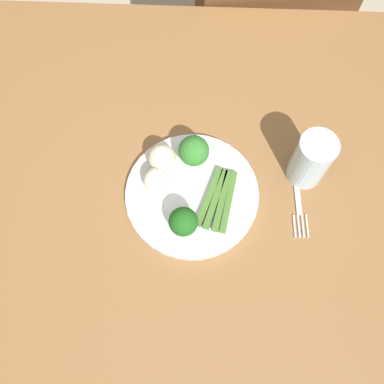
{
  "coord_description": "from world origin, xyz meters",
  "views": [
    {
      "loc": [
        -0.03,
        0.34,
        1.53
      ],
      "look_at": [
        -0.02,
        0.04,
        0.77
      ],
      "focal_mm": 40.07,
      "sensor_mm": 36.0,
      "label": 1
    }
  ],
  "objects_px": {
    "cauliflower_back_right": "(156,180)",
    "broccoli_back": "(183,222)",
    "broccoli_near_center": "(194,151)",
    "water_glass": "(311,160)",
    "chair": "(263,38)",
    "fork": "(298,198)",
    "dining_table": "(184,197)",
    "cauliflower_front_left": "(162,158)",
    "asparagus_bundle": "(219,199)",
    "plate": "(192,194)"
  },
  "relations": [
    {
      "from": "broccoli_near_center",
      "to": "cauliflower_front_left",
      "type": "height_order",
      "value": "broccoli_near_center"
    },
    {
      "from": "chair",
      "to": "asparagus_bundle",
      "type": "distance_m",
      "value": 0.7
    },
    {
      "from": "cauliflower_front_left",
      "to": "fork",
      "type": "bearing_deg",
      "value": 167.9
    },
    {
      "from": "dining_table",
      "to": "chair",
      "type": "distance_m",
      "value": 0.64
    },
    {
      "from": "dining_table",
      "to": "broccoli_back",
      "type": "relative_size",
      "value": 19.91
    },
    {
      "from": "dining_table",
      "to": "cauliflower_front_left",
      "type": "relative_size",
      "value": 24.03
    },
    {
      "from": "chair",
      "to": "broccoli_back",
      "type": "height_order",
      "value": "chair"
    },
    {
      "from": "dining_table",
      "to": "broccoli_back",
      "type": "bearing_deg",
      "value": 93.91
    },
    {
      "from": "plate",
      "to": "cauliflower_front_left",
      "type": "relative_size",
      "value": 4.75
    },
    {
      "from": "broccoli_near_center",
      "to": "chair",
      "type": "bearing_deg",
      "value": -109.14
    },
    {
      "from": "broccoli_near_center",
      "to": "cauliflower_back_right",
      "type": "height_order",
      "value": "broccoli_near_center"
    },
    {
      "from": "dining_table",
      "to": "fork",
      "type": "distance_m",
      "value": 0.25
    },
    {
      "from": "broccoli_back",
      "to": "water_glass",
      "type": "distance_m",
      "value": 0.27
    },
    {
      "from": "dining_table",
      "to": "plate",
      "type": "relative_size",
      "value": 5.06
    },
    {
      "from": "chair",
      "to": "fork",
      "type": "height_order",
      "value": "chair"
    },
    {
      "from": "fork",
      "to": "broccoli_back",
      "type": "bearing_deg",
      "value": -74.18
    },
    {
      "from": "water_glass",
      "to": "fork",
      "type": "bearing_deg",
      "value": 75.35
    },
    {
      "from": "asparagus_bundle",
      "to": "water_glass",
      "type": "height_order",
      "value": "water_glass"
    },
    {
      "from": "asparagus_bundle",
      "to": "water_glass",
      "type": "relative_size",
      "value": 1.09
    },
    {
      "from": "cauliflower_back_right",
      "to": "cauliflower_front_left",
      "type": "distance_m",
      "value": 0.05
    },
    {
      "from": "broccoli_near_center",
      "to": "water_glass",
      "type": "bearing_deg",
      "value": 177.04
    },
    {
      "from": "broccoli_back",
      "to": "cauliflower_back_right",
      "type": "height_order",
      "value": "broccoli_back"
    },
    {
      "from": "plate",
      "to": "asparagus_bundle",
      "type": "bearing_deg",
      "value": 165.47
    },
    {
      "from": "water_glass",
      "to": "asparagus_bundle",
      "type": "bearing_deg",
      "value": 22.76
    },
    {
      "from": "cauliflower_front_left",
      "to": "fork",
      "type": "height_order",
      "value": "cauliflower_front_left"
    },
    {
      "from": "cauliflower_back_right",
      "to": "broccoli_back",
      "type": "bearing_deg",
      "value": 123.61
    },
    {
      "from": "fork",
      "to": "cauliflower_back_right",
      "type": "bearing_deg",
      "value": -94.91
    },
    {
      "from": "broccoli_back",
      "to": "dining_table",
      "type": "bearing_deg",
      "value": -86.09
    },
    {
      "from": "asparagus_bundle",
      "to": "broccoli_near_center",
      "type": "xyz_separation_m",
      "value": [
        0.05,
        -0.08,
        0.04
      ]
    },
    {
      "from": "chair",
      "to": "water_glass",
      "type": "bearing_deg",
      "value": 88.68
    },
    {
      "from": "chair",
      "to": "plate",
      "type": "bearing_deg",
      "value": 68.56
    },
    {
      "from": "plate",
      "to": "chair",
      "type": "bearing_deg",
      "value": -107.19
    },
    {
      "from": "cauliflower_back_right",
      "to": "water_glass",
      "type": "xyz_separation_m",
      "value": [
        -0.29,
        -0.04,
        0.02
      ]
    },
    {
      "from": "dining_table",
      "to": "cauliflower_back_right",
      "type": "relative_size",
      "value": 26.36
    },
    {
      "from": "chair",
      "to": "asparagus_bundle",
      "type": "height_order",
      "value": "chair"
    },
    {
      "from": "fork",
      "to": "cauliflower_front_left",
      "type": "bearing_deg",
      "value": -104.74
    },
    {
      "from": "chair",
      "to": "cauliflower_back_right",
      "type": "distance_m",
      "value": 0.72
    },
    {
      "from": "asparagus_bundle",
      "to": "cauliflower_front_left",
      "type": "bearing_deg",
      "value": -109.43
    },
    {
      "from": "plate",
      "to": "water_glass",
      "type": "relative_size",
      "value": 2.14
    },
    {
      "from": "broccoli_back",
      "to": "cauliflower_front_left",
      "type": "distance_m",
      "value": 0.14
    },
    {
      "from": "asparagus_bundle",
      "to": "cauliflower_back_right",
      "type": "xyz_separation_m",
      "value": [
        0.12,
        -0.03,
        0.02
      ]
    },
    {
      "from": "dining_table",
      "to": "water_glass",
      "type": "height_order",
      "value": "water_glass"
    },
    {
      "from": "cauliflower_front_left",
      "to": "fork",
      "type": "relative_size",
      "value": 0.33
    },
    {
      "from": "chair",
      "to": "dining_table",
      "type": "bearing_deg",
      "value": 65.79
    },
    {
      "from": "dining_table",
      "to": "chair",
      "type": "relative_size",
      "value": 1.5
    },
    {
      "from": "cauliflower_back_right",
      "to": "plate",
      "type": "bearing_deg",
      "value": 169.14
    },
    {
      "from": "broccoli_back",
      "to": "cauliflower_back_right",
      "type": "xyz_separation_m",
      "value": [
        0.06,
        -0.08,
        -0.01
      ]
    },
    {
      "from": "dining_table",
      "to": "broccoli_near_center",
      "type": "height_order",
      "value": "broccoli_near_center"
    },
    {
      "from": "broccoli_near_center",
      "to": "cauliflower_front_left",
      "type": "bearing_deg",
      "value": 8.92
    },
    {
      "from": "dining_table",
      "to": "chair",
      "type": "xyz_separation_m",
      "value": [
        -0.21,
        -0.58,
        -0.14
      ]
    }
  ]
}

